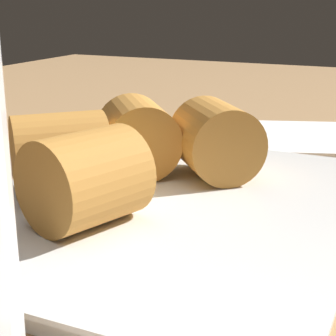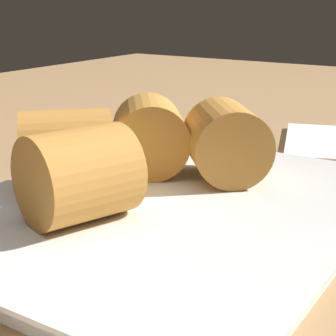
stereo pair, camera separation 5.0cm
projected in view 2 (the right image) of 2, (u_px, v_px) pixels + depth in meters
table_surface at (197, 227)px, 39.69cm from camera, size 180.00×140.00×2.00cm
serving_plate at (168, 210)px, 38.00cm from camera, size 30.73×24.91×1.50cm
roll_front_left at (149, 134)px, 43.77cm from camera, size 8.37×8.28×5.68cm
roll_front_right at (85, 174)px, 34.06cm from camera, size 7.81×7.39×5.68cm
roll_back_left at (225, 140)px, 41.91cm from camera, size 8.38×8.32×5.68cm
roll_back_right at (73, 150)px, 39.30cm from camera, size 8.38×8.39×5.68cm
spoon at (26, 162)px, 49.41cm from camera, size 19.62×4.87×1.38cm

